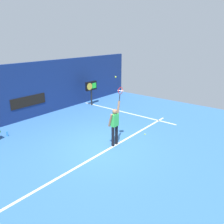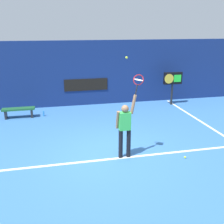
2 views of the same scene
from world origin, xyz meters
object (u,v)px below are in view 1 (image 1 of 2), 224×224
(tennis_ball, at_px, (116,77))
(scoreboard_clock, at_px, (91,87))
(tennis_player, at_px, (115,124))
(tennis_racket, at_px, (120,91))
(spare_ball, at_px, (145,134))
(water_bottle, at_px, (7,134))

(tennis_ball, relative_size, scoreboard_clock, 0.04)
(tennis_player, bearing_deg, tennis_racket, -0.65)
(scoreboard_clock, relative_size, spare_ball, 24.72)
(tennis_racket, height_order, tennis_ball, tennis_ball)
(tennis_racket, distance_m, scoreboard_clock, 6.35)
(tennis_ball, bearing_deg, water_bottle, 118.44)
(tennis_ball, bearing_deg, tennis_racket, 4.32)
(spare_ball, bearing_deg, scoreboard_clock, 69.55)
(scoreboard_clock, distance_m, water_bottle, 6.57)
(scoreboard_clock, bearing_deg, spare_ball, -110.45)
(scoreboard_clock, bearing_deg, tennis_player, -127.16)
(tennis_player, distance_m, scoreboard_clock, 6.48)
(tennis_player, height_order, spare_ball, tennis_player)
(tennis_player, height_order, water_bottle, tennis_player)
(tennis_player, distance_m, tennis_racket, 1.42)
(tennis_player, bearing_deg, water_bottle, 118.53)
(water_bottle, bearing_deg, scoreboard_clock, 4.48)
(tennis_ball, bearing_deg, tennis_player, 104.06)
(tennis_racket, bearing_deg, scoreboard_clock, 55.61)
(tennis_ball, height_order, spare_ball, tennis_ball)
(spare_ball, bearing_deg, water_bottle, 130.19)
(scoreboard_clock, xyz_separation_m, water_bottle, (-6.44, -0.50, -1.19))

